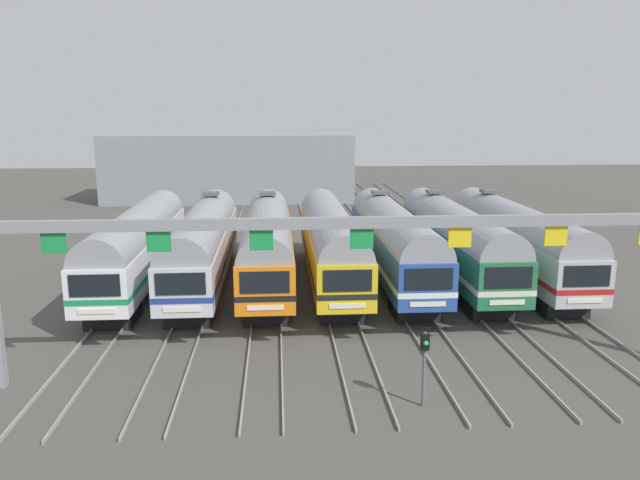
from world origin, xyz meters
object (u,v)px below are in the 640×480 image
(commuter_train_stainless, at_px, (515,238))
(yard_signal_mast, at_px, (425,355))
(commuter_train_green, at_px, (454,239))
(commuter_train_silver, at_px, (203,242))
(commuter_train_blue, at_px, (393,240))
(commuter_train_orange, at_px, (267,242))
(commuter_train_white, at_px, (138,243))
(commuter_train_yellow, at_px, (331,241))
(catenary_gantry, at_px, (362,244))

(commuter_train_stainless, xyz_separation_m, yard_signal_mast, (-9.57, -16.24, -0.73))
(commuter_train_green, bearing_deg, commuter_train_stainless, 0.00)
(commuter_train_silver, distance_m, commuter_train_blue, 11.48)
(commuter_train_silver, height_order, commuter_train_orange, same)
(commuter_train_green, xyz_separation_m, yard_signal_mast, (-5.74, -16.24, -0.73))
(commuter_train_white, relative_size, commuter_train_yellow, 1.00)
(commuter_train_blue, xyz_separation_m, yard_signal_mast, (-1.91, -16.24, -0.73))
(commuter_train_white, xyz_separation_m, commuter_train_stainless, (22.97, 0.00, 0.00))
(commuter_train_stainless, bearing_deg, commuter_train_green, 180.00)
(catenary_gantry, xyz_separation_m, yard_signal_mast, (1.91, -2.74, -3.44))
(commuter_train_orange, bearing_deg, commuter_train_yellow, -0.07)
(commuter_train_white, height_order, commuter_train_blue, commuter_train_blue)
(commuter_train_orange, xyz_separation_m, catenary_gantry, (3.83, -13.50, 2.72))
(commuter_train_silver, xyz_separation_m, commuter_train_stainless, (19.14, 0.00, 0.00))
(commuter_train_silver, height_order, commuter_train_yellow, commuter_train_silver)
(commuter_train_white, distance_m, commuter_train_orange, 7.66)
(commuter_train_silver, relative_size, commuter_train_blue, 1.00)
(commuter_train_silver, relative_size, commuter_train_orange, 1.00)
(commuter_train_yellow, bearing_deg, commuter_train_silver, 179.97)
(commuter_train_white, height_order, yard_signal_mast, commuter_train_white)
(commuter_train_blue, relative_size, catenary_gantry, 0.64)
(commuter_train_white, distance_m, commuter_train_green, 19.14)
(commuter_train_yellow, xyz_separation_m, commuter_train_blue, (3.83, 0.00, 0.00))
(commuter_train_blue, distance_m, catenary_gantry, 14.29)
(commuter_train_white, relative_size, commuter_train_silver, 1.00)
(commuter_train_silver, bearing_deg, commuter_train_orange, 0.00)
(commuter_train_silver, distance_m, yard_signal_mast, 18.86)
(commuter_train_white, bearing_deg, yard_signal_mast, -50.47)
(commuter_train_orange, xyz_separation_m, commuter_train_green, (11.48, 0.00, 0.00))
(yard_signal_mast, bearing_deg, commuter_train_stainless, 59.49)
(commuter_train_yellow, bearing_deg, commuter_train_stainless, 0.02)
(commuter_train_white, xyz_separation_m, catenary_gantry, (11.48, -13.49, 2.72))
(commuter_train_yellow, xyz_separation_m, yard_signal_mast, (1.91, -16.24, -0.72))
(yard_signal_mast, bearing_deg, commuter_train_yellow, 96.72)
(commuter_train_stainless, bearing_deg, commuter_train_blue, 180.00)
(commuter_train_blue, bearing_deg, catenary_gantry, -105.83)
(commuter_train_silver, xyz_separation_m, commuter_train_orange, (3.83, 0.00, 0.00))
(commuter_train_yellow, xyz_separation_m, catenary_gantry, (0.00, -13.49, 2.72))
(commuter_train_yellow, relative_size, yard_signal_mast, 6.45)
(commuter_train_orange, bearing_deg, commuter_train_green, 0.00)
(commuter_train_white, height_order, commuter_train_green, commuter_train_green)
(commuter_train_green, bearing_deg, commuter_train_silver, 180.00)
(commuter_train_white, relative_size, yard_signal_mast, 6.45)
(commuter_train_orange, bearing_deg, commuter_train_silver, 180.00)
(commuter_train_white, relative_size, catenary_gantry, 0.64)
(commuter_train_yellow, height_order, commuter_train_green, commuter_train_green)
(commuter_train_orange, relative_size, commuter_train_blue, 1.00)
(commuter_train_stainless, bearing_deg, commuter_train_yellow, -179.98)
(commuter_train_yellow, relative_size, commuter_train_stainless, 1.00)
(commuter_train_yellow, bearing_deg, catenary_gantry, -90.00)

